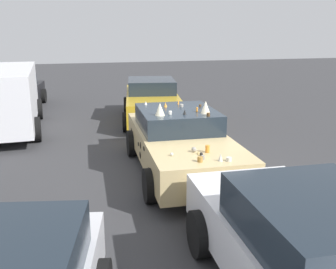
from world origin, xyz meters
The scene contains 6 objects.
ground_plane centered at (0.00, 0.00, 0.00)m, with size 60.00×60.00×0.00m, color #38383A.
art_car_decorated centered at (0.08, 0.00, 0.70)m, with size 4.58×2.23×1.64m.
parked_van_row_back_far centered at (4.85, 4.43, 1.12)m, with size 5.10×2.48×1.97m.
parked_sedan_far_right centered at (-4.62, -0.14, 0.72)m, with size 4.35×2.07×1.44m.
parked_sedan_far_left centered at (5.12, -0.44, 0.72)m, with size 4.69×2.51×1.43m.
parked_sedan_behind_right centered at (8.41, 4.47, 0.69)m, with size 4.17×2.28×1.36m.
Camera 1 is at (-7.78, 2.32, 3.12)m, focal length 40.81 mm.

